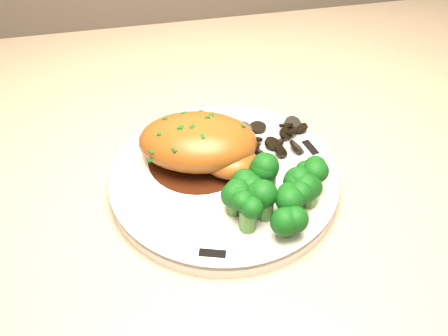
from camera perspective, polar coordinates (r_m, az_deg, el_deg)
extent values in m
cube|color=tan|center=(0.65, -21.81, -2.62)|extent=(2.14, 0.71, 0.03)
cylinder|color=silver|center=(0.58, 0.00, -1.28)|extent=(0.27, 0.27, 0.02)
cube|color=black|center=(0.62, 8.76, 2.05)|extent=(0.01, 0.03, 0.00)
cube|color=black|center=(0.63, -7.64, 3.15)|extent=(0.02, 0.02, 0.00)
cube|color=black|center=(0.51, -1.19, -8.69)|extent=(0.03, 0.02, 0.00)
cylinder|color=black|center=(0.60, -2.60, 0.95)|extent=(0.11, 0.11, 0.00)
ellipsoid|color=#914D19|center=(0.58, -2.67, 2.70)|extent=(0.14, 0.11, 0.05)
ellipsoid|color=#914D19|center=(0.57, 0.78, 0.54)|extent=(0.07, 0.06, 0.03)
cube|color=#0E4411|center=(0.58, -6.38, 4.50)|extent=(0.01, 0.00, 0.00)
cube|color=#0E4411|center=(0.57, -4.93, 4.72)|extent=(0.01, 0.00, 0.00)
cube|color=#0E4411|center=(0.57, -3.46, 4.80)|extent=(0.01, 0.00, 0.00)
cube|color=#0E4411|center=(0.57, -1.97, 4.76)|extent=(0.01, 0.00, 0.00)
cube|color=#0E4411|center=(0.57, -0.47, 4.60)|extent=(0.01, 0.00, 0.00)
cube|color=#0E4411|center=(0.57, 1.03, 4.31)|extent=(0.01, 0.00, 0.00)
cylinder|color=black|center=(0.62, 6.95, 3.03)|extent=(0.01, 0.01, 0.01)
cylinder|color=black|center=(0.63, 6.73, 3.53)|extent=(0.02, 0.02, 0.01)
cylinder|color=black|center=(0.63, 6.32, 3.99)|extent=(0.02, 0.02, 0.01)
cylinder|color=black|center=(0.63, 5.70, 3.77)|extent=(0.02, 0.02, 0.01)
cylinder|color=black|center=(0.63, 5.03, 4.07)|extent=(0.02, 0.02, 0.01)
cylinder|color=black|center=(0.63, 4.30, 4.27)|extent=(0.02, 0.02, 0.01)
cylinder|color=black|center=(0.63, 3.53, 3.79)|extent=(0.02, 0.02, 0.01)
cylinder|color=black|center=(0.63, 2.86, 3.81)|extent=(0.02, 0.02, 0.00)
cylinder|color=black|center=(0.62, 2.30, 3.76)|extent=(0.02, 0.02, 0.01)
cylinder|color=black|center=(0.62, 1.88, 3.05)|extent=(0.02, 0.02, 0.01)
cylinder|color=black|center=(0.61, 1.67, 2.91)|extent=(0.02, 0.02, 0.01)
cylinder|color=black|center=(0.61, 1.68, 2.77)|extent=(0.02, 0.02, 0.01)
cylinder|color=black|center=(0.61, 1.89, 2.05)|extent=(0.02, 0.02, 0.01)
cylinder|color=black|center=(0.60, 2.32, 1.98)|extent=(0.03, 0.03, 0.01)
cylinder|color=black|center=(0.60, 2.93, 1.98)|extent=(0.03, 0.03, 0.02)
cylinder|color=black|center=(0.60, 3.63, 1.48)|extent=(0.03, 0.03, 0.02)
cylinder|color=black|center=(0.60, 4.42, 1.68)|extent=(0.02, 0.02, 0.01)
cylinder|color=black|center=(0.60, 5.20, 1.98)|extent=(0.02, 0.02, 0.01)
cylinder|color=black|center=(0.61, 5.86, 1.77)|extent=(0.03, 0.03, 0.01)
cylinder|color=black|center=(0.61, 6.44, 2.23)|extent=(0.03, 0.03, 0.01)
cylinder|color=black|center=(0.61, 6.85, 2.75)|extent=(0.03, 0.03, 0.02)
cylinder|color=black|center=(0.62, 6.99, 2.69)|extent=(0.03, 0.03, 0.01)
cylinder|color=#4A7D35|center=(0.55, 2.32, -2.34)|extent=(0.02, 0.02, 0.02)
sphere|color=black|center=(0.54, 2.36, -1.29)|extent=(0.02, 0.02, 0.02)
cylinder|color=#4A7D35|center=(0.56, 4.46, -1.46)|extent=(0.02, 0.02, 0.02)
sphere|color=black|center=(0.55, 4.54, -0.41)|extent=(0.02, 0.02, 0.02)
cylinder|color=#4A7D35|center=(0.56, 7.07, -1.95)|extent=(0.02, 0.02, 0.02)
sphere|color=black|center=(0.55, 7.19, -0.91)|extent=(0.02, 0.02, 0.02)
cylinder|color=#4A7D35|center=(0.53, 4.18, -4.21)|extent=(0.02, 0.02, 0.02)
sphere|color=black|center=(0.52, 4.25, -3.16)|extent=(0.02, 0.02, 0.02)
cylinder|color=#4A7D35|center=(0.54, 7.08, -4.08)|extent=(0.02, 0.02, 0.02)
sphere|color=black|center=(0.53, 7.21, -3.03)|extent=(0.02, 0.02, 0.02)
cylinder|color=#4A7D35|center=(0.55, 8.67, -2.90)|extent=(0.02, 0.02, 0.02)
sphere|color=black|center=(0.54, 8.83, -1.86)|extent=(0.02, 0.02, 0.02)
cylinder|color=#4A7D35|center=(0.52, 2.43, -5.43)|extent=(0.02, 0.02, 0.02)
sphere|color=black|center=(0.51, 2.47, -4.39)|extent=(0.02, 0.02, 0.02)
cylinder|color=#4A7D35|center=(0.52, 6.45, -5.79)|extent=(0.02, 0.02, 0.02)
sphere|color=black|center=(0.51, 6.57, -4.75)|extent=(0.02, 0.02, 0.02)
cylinder|color=#4A7D35|center=(0.54, 1.07, -3.73)|extent=(0.02, 0.02, 0.02)
sphere|color=black|center=(0.52, 1.09, -2.68)|extent=(0.02, 0.02, 0.02)
cylinder|color=#4A7D35|center=(0.56, 8.83, -1.40)|extent=(0.02, 0.02, 0.02)
sphere|color=black|center=(0.55, 8.99, -0.36)|extent=(0.02, 0.02, 0.02)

